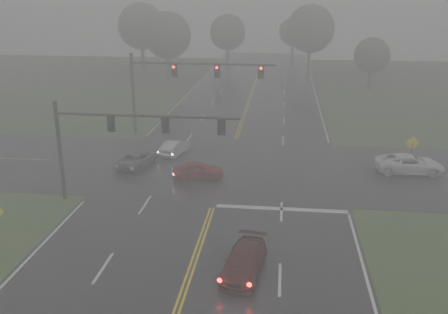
# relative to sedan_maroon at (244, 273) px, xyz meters

# --- Properties ---
(main_road) EXTENTS (18.00, 160.00, 0.02)m
(main_road) POSITION_rel_sedan_maroon_xyz_m (-2.71, 13.59, 0.00)
(main_road) COLOR black
(main_road) RESTS_ON ground
(cross_street) EXTENTS (120.00, 14.00, 0.02)m
(cross_street) POSITION_rel_sedan_maroon_xyz_m (-2.71, 15.59, 0.00)
(cross_street) COLOR black
(cross_street) RESTS_ON ground
(stop_bar) EXTENTS (8.50, 0.50, 0.01)m
(stop_bar) POSITION_rel_sedan_maroon_xyz_m (1.79, 7.99, 0.00)
(stop_bar) COLOR silver
(stop_bar) RESTS_ON ground
(sedan_maroon) EXTENTS (2.41, 4.67, 1.30)m
(sedan_maroon) POSITION_rel_sedan_maroon_xyz_m (0.00, 0.00, 0.00)
(sedan_maroon) COLOR #3C0B0C
(sedan_maroon) RESTS_ON ground
(sedan_red) EXTENTS (4.12, 2.34, 1.32)m
(sedan_red) POSITION_rel_sedan_maroon_xyz_m (-4.55, 12.90, 0.00)
(sedan_red) COLOR maroon
(sedan_red) RESTS_ON ground
(sedan_silver) EXTENTS (2.31, 3.99, 1.24)m
(sedan_silver) POSITION_rel_sedan_maroon_xyz_m (-7.47, 18.45, 0.00)
(sedan_silver) COLOR #ADB0B5
(sedan_silver) RESTS_ON ground
(car_grey) EXTENTS (2.93, 4.70, 1.21)m
(car_grey) POSITION_rel_sedan_maroon_xyz_m (-9.91, 15.19, 0.00)
(car_grey) COLOR #52555A
(car_grey) RESTS_ON ground
(pickup_white) EXTENTS (5.22, 2.52, 1.43)m
(pickup_white) POSITION_rel_sedan_maroon_xyz_m (11.59, 16.08, 0.00)
(pickup_white) COLOR white
(pickup_white) RESTS_ON ground
(signal_gantry_near) EXTENTS (12.08, 0.30, 6.78)m
(signal_gantry_near) POSITION_rel_sedan_maroon_xyz_m (-9.20, 7.98, 4.76)
(signal_gantry_near) COLOR black
(signal_gantry_near) RESTS_ON ground
(signal_gantry_far) EXTENTS (13.92, 0.40, 7.89)m
(signal_gantry_far) POSITION_rel_sedan_maroon_xyz_m (-8.62, 24.80, 5.54)
(signal_gantry_far) COLOR black
(signal_gantry_far) RESTS_ON ground
(sign_diamond_east) EXTENTS (1.14, 0.12, 2.74)m
(sign_diamond_east) POSITION_rel_sedan_maroon_xyz_m (11.85, 16.93, 1.85)
(sign_diamond_east) COLOR black
(sign_diamond_east) RESTS_ON ground
(tree_nw_a) EXTENTS (7.21, 7.21, 10.59)m
(tree_nw_a) POSITION_rel_sedan_maroon_xyz_m (-16.38, 55.20, 6.97)
(tree_nw_a) COLOR #30261F
(tree_nw_a) RESTS_ON ground
(tree_ne_a) EXTENTS (7.83, 7.83, 11.50)m
(tree_ne_a) POSITION_rel_sedan_maroon_xyz_m (5.70, 63.06, 7.57)
(tree_ne_a) COLOR #30261F
(tree_ne_a) RESTS_ON ground
(tree_n_mid) EXTENTS (6.51, 6.51, 9.57)m
(tree_n_mid) POSITION_rel_sedan_maroon_xyz_m (-8.83, 71.05, 6.29)
(tree_n_mid) COLOR #30261F
(tree_n_mid) RESTS_ON ground
(tree_e_near) EXTENTS (5.03, 5.03, 7.38)m
(tree_e_near) POSITION_rel_sedan_maroon_xyz_m (13.84, 50.98, 4.85)
(tree_e_near) COLOR #30261F
(tree_e_near) RESTS_ON ground
(tree_nw_b) EXTENTS (7.98, 7.98, 11.72)m
(tree_nw_b) POSITION_rel_sedan_maroon_xyz_m (-23.02, 64.15, 7.71)
(tree_nw_b) COLOR #30261F
(tree_nw_b) RESTS_ON ground
(tree_n_far) EXTENTS (5.74, 5.74, 8.42)m
(tree_n_far) POSITION_rel_sedan_maroon_xyz_m (3.21, 83.15, 5.54)
(tree_n_far) COLOR #30261F
(tree_n_far) RESTS_ON ground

